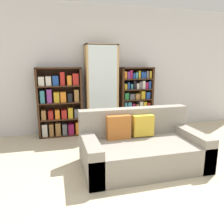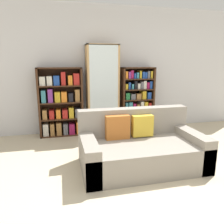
{
  "view_description": "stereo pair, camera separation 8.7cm",
  "coord_description": "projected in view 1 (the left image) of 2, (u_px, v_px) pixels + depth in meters",
  "views": [
    {
      "loc": [
        -1.11,
        -2.13,
        1.5
      ],
      "look_at": [
        -0.15,
        1.53,
        0.65
      ],
      "focal_mm": 35.0,
      "sensor_mm": 36.0,
      "label": 1
    },
    {
      "loc": [
        -1.03,
        -2.15,
        1.5
      ],
      "look_at": [
        -0.15,
        1.53,
        0.65
      ],
      "focal_mm": 35.0,
      "sensor_mm": 36.0,
      "label": 2
    }
  ],
  "objects": [
    {
      "name": "wall_back",
      "position": [
        106.0,
        70.0,
        4.81
      ],
      "size": [
        7.18,
        0.06,
        2.7
      ],
      "color": "silver",
      "rests_on": "ground"
    },
    {
      "name": "ground_plane",
      "position": [
        156.0,
        191.0,
        2.62
      ],
      "size": [
        16.0,
        16.0,
        0.0
      ],
      "primitive_type": "plane",
      "color": "beige"
    },
    {
      "name": "couch",
      "position": [
        141.0,
        148.0,
        3.25
      ],
      "size": [
        1.76,
        0.98,
        0.81
      ],
      "color": "gray",
      "rests_on": "ground"
    },
    {
      "name": "bookshelf_right",
      "position": [
        136.0,
        100.0,
        4.93
      ],
      "size": [
        0.73,
        0.32,
        1.41
      ],
      "color": "#3D2314",
      "rests_on": "ground"
    },
    {
      "name": "wine_bottle",
      "position": [
        128.0,
        130.0,
        4.5
      ],
      "size": [
        0.08,
        0.08,
        0.35
      ],
      "color": "#192333",
      "rests_on": "ground"
    },
    {
      "name": "bookshelf_left",
      "position": [
        60.0,
        104.0,
        4.52
      ],
      "size": [
        0.9,
        0.32,
        1.42
      ],
      "color": "#3D2314",
      "rests_on": "ground"
    },
    {
      "name": "display_cabinet",
      "position": [
        101.0,
        90.0,
        4.66
      ],
      "size": [
        0.67,
        0.36,
        1.88
      ],
      "color": "tan",
      "rests_on": "ground"
    }
  ]
}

